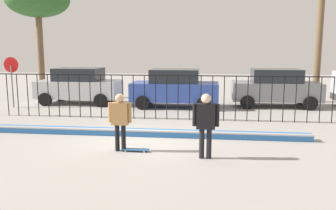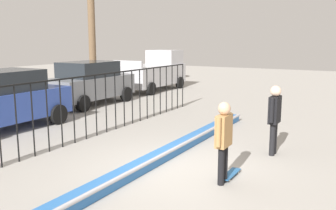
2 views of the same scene
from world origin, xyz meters
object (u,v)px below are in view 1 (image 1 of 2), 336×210
at_px(parked_car_gray, 276,87).
at_px(stop_sign, 12,75).
at_px(camera_operator, 206,120).
at_px(parked_car_blue, 175,88).
at_px(palm_tree_short, 38,1).
at_px(parked_car_silver, 79,86).
at_px(skateboarder, 120,117).
at_px(skateboard, 135,150).

height_order(parked_car_gray, stop_sign, stop_sign).
distance_m(camera_operator, parked_car_blue, 8.35).
height_order(camera_operator, palm_tree_short, palm_tree_short).
height_order(parked_car_blue, parked_car_gray, same).
relative_size(camera_operator, stop_sign, 0.70).
height_order(parked_car_silver, parked_car_blue, same).
xyz_separation_m(skateboarder, skateboard, (0.43, -0.01, -0.94)).
distance_m(skateboarder, parked_car_blue, 7.83).
height_order(skateboarder, skateboard, skateboarder).
relative_size(skateboarder, parked_car_blue, 0.39).
bearing_deg(parked_car_blue, camera_operator, -76.82).
bearing_deg(parked_car_silver, stop_sign, -148.08).
xyz_separation_m(skateboarder, parked_car_gray, (5.78, 8.58, -0.02)).
bearing_deg(camera_operator, stop_sign, -36.83).
xyz_separation_m(skateboarder, parked_car_blue, (0.77, 7.79, -0.02)).
relative_size(camera_operator, parked_car_gray, 0.41).
bearing_deg(palm_tree_short, camera_operator, -47.33).
bearing_deg(parked_car_gray, skateboarder, -124.59).
relative_size(skateboarder, palm_tree_short, 0.25).
xyz_separation_m(camera_operator, palm_tree_short, (-9.90, 10.74, 4.57)).
bearing_deg(skateboard, parked_car_silver, 108.59).
height_order(stop_sign, palm_tree_short, palm_tree_short).
relative_size(parked_car_silver, parked_car_blue, 1.00).
xyz_separation_m(camera_operator, parked_car_silver, (-6.81, 8.68, -0.08)).
bearing_deg(parked_car_blue, palm_tree_short, 164.54).
xyz_separation_m(parked_car_silver, parked_car_blue, (5.16, -0.50, 0.00)).
distance_m(skateboarder, camera_operator, 2.46).
distance_m(parked_car_silver, parked_car_gray, 10.18).
height_order(skateboard, camera_operator, camera_operator).
bearing_deg(palm_tree_short, stop_sign, -86.03).
distance_m(parked_car_blue, palm_tree_short, 9.80).
height_order(parked_car_gray, palm_tree_short, palm_tree_short).
height_order(skateboard, palm_tree_short, palm_tree_short).
bearing_deg(parked_car_silver, camera_operator, -48.90).
bearing_deg(skateboarder, skateboard, -2.66).
relative_size(parked_car_silver, stop_sign, 1.72).
height_order(skateboard, parked_car_gray, parked_car_gray).
bearing_deg(parked_car_blue, parked_car_gray, 10.66).
xyz_separation_m(camera_operator, parked_car_blue, (-1.65, 8.18, -0.08)).
distance_m(camera_operator, parked_car_gray, 9.58).
height_order(camera_operator, parked_car_gray, parked_car_gray).
bearing_deg(parked_car_blue, skateboard, -90.75).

